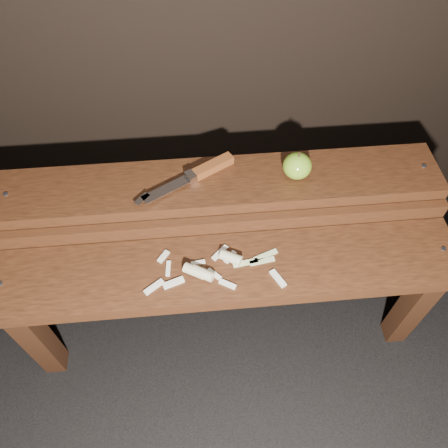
{
  "coord_description": "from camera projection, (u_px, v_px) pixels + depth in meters",
  "views": [
    {
      "loc": [
        -0.06,
        -0.62,
        1.36
      ],
      "look_at": [
        0.0,
        0.06,
        0.45
      ],
      "focal_mm": 35.0,
      "sensor_mm": 36.0,
      "label": 1
    }
  ],
  "objects": [
    {
      "name": "ground",
      "position": [
        226.0,
        318.0,
        1.46
      ],
      "size": [
        60.0,
        60.0,
        0.0
      ],
      "primitive_type": "plane",
      "color": "black"
    },
    {
      "name": "knife",
      "position": [
        201.0,
        172.0,
        1.16
      ],
      "size": [
        0.27,
        0.16,
        0.03
      ],
      "color": "brown",
      "rests_on": "bench_rear_tier"
    },
    {
      "name": "apple_scraps",
      "position": [
        212.0,
        268.0,
        1.08
      ],
      "size": [
        0.35,
        0.14,
        0.03
      ],
      "color": "beige",
      "rests_on": "bench_front_tier"
    },
    {
      "name": "bench_rear_tier",
      "position": [
        221.0,
        202.0,
        1.23
      ],
      "size": [
        1.2,
        0.21,
        0.5
      ],
      "color": "black",
      "rests_on": "ground"
    },
    {
      "name": "bench_front_tier",
      "position": [
        228.0,
        283.0,
        1.14
      ],
      "size": [
        1.2,
        0.2,
        0.42
      ],
      "color": "black",
      "rests_on": "ground"
    },
    {
      "name": "apple",
      "position": [
        297.0,
        166.0,
        1.15
      ],
      "size": [
        0.08,
        0.08,
        0.08
      ],
      "color": "olive",
      "rests_on": "bench_rear_tier"
    }
  ]
}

